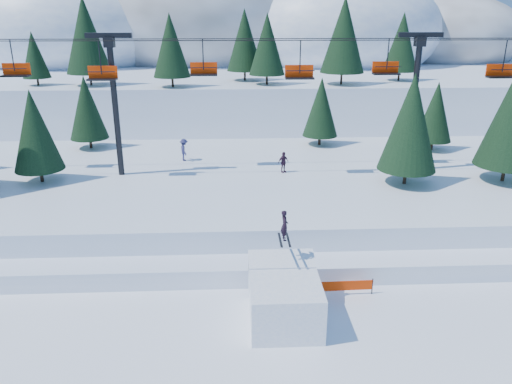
{
  "coord_description": "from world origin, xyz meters",
  "views": [
    {
      "loc": [
        -0.51,
        -18.6,
        14.04
      ],
      "look_at": [
        0.66,
        6.0,
        5.2
      ],
      "focal_mm": 35.0,
      "sensor_mm": 36.0,
      "label": 1
    }
  ],
  "objects_px": {
    "jump_kicker": "(284,297)",
    "banner_near": "(346,286)",
    "chairlift": "(262,82)",
    "banner_far": "(387,263)"
  },
  "relations": [
    {
      "from": "jump_kicker",
      "to": "banner_far",
      "type": "height_order",
      "value": "jump_kicker"
    },
    {
      "from": "banner_near",
      "to": "banner_far",
      "type": "bearing_deg",
      "value": 39.55
    },
    {
      "from": "chairlift",
      "to": "banner_near",
      "type": "height_order",
      "value": "chairlift"
    },
    {
      "from": "jump_kicker",
      "to": "chairlift",
      "type": "xyz_separation_m",
      "value": [
        -0.13,
        15.99,
        8.1
      ]
    },
    {
      "from": "jump_kicker",
      "to": "banner_near",
      "type": "xyz_separation_m",
      "value": [
        3.5,
        2.08,
        -0.68
      ]
    },
    {
      "from": "jump_kicker",
      "to": "banner_far",
      "type": "relative_size",
      "value": 1.8
    },
    {
      "from": "banner_near",
      "to": "banner_far",
      "type": "relative_size",
      "value": 1.0
    },
    {
      "from": "jump_kicker",
      "to": "banner_far",
      "type": "distance_m",
      "value": 7.82
    },
    {
      "from": "chairlift",
      "to": "banner_near",
      "type": "distance_m",
      "value": 16.84
    },
    {
      "from": "jump_kicker",
      "to": "banner_near",
      "type": "height_order",
      "value": "jump_kicker"
    }
  ]
}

